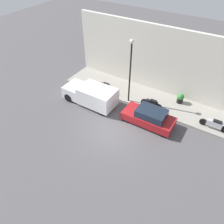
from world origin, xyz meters
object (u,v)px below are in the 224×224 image
at_px(parked_car, 149,117).
at_px(streetlamp, 131,65).
at_px(delivery_van, 91,95).
at_px(scooter_silver, 214,124).
at_px(potted_plant, 180,98).
at_px(motorcycle_red, 105,87).
at_px(motorcycle_black, 152,104).

xyz_separation_m(parked_car, streetlamp, (1.55, 2.57, 2.89)).
relative_size(parked_car, delivery_van, 0.85).
bearing_deg(scooter_silver, parked_car, 113.28).
bearing_deg(streetlamp, parked_car, -121.08).
xyz_separation_m(scooter_silver, potted_plant, (1.74, 3.10, 0.01)).
xyz_separation_m(delivery_van, streetlamp, (1.76, -2.63, 2.69)).
xyz_separation_m(parked_car, motorcycle_red, (1.62, 5.01, -0.02)).
height_order(scooter_silver, streetlamp, streetlamp).
height_order(delivery_van, motorcycle_red, delivery_van).
bearing_deg(parked_car, potted_plant, -18.57).
height_order(delivery_van, potted_plant, delivery_van).
bearing_deg(streetlamp, scooter_silver, -87.49).
bearing_deg(scooter_silver, motorcycle_red, 91.40).
bearing_deg(motorcycle_black, motorcycle_red, 90.05).
relative_size(parked_car, motorcycle_red, 1.98).
height_order(motorcycle_black, motorcycle_red, motorcycle_red).
bearing_deg(delivery_van, streetlamp, -56.18).
distance_m(parked_car, potted_plant, 3.79).
distance_m(motorcycle_black, motorcycle_red, 4.50).
distance_m(motorcycle_red, potted_plant, 6.52).
height_order(motorcycle_black, streetlamp, streetlamp).
xyz_separation_m(streetlamp, potted_plant, (2.04, -3.78, -2.95)).
distance_m(delivery_van, potted_plant, 7.45).
height_order(scooter_silver, potted_plant, potted_plant).
bearing_deg(motorcycle_red, motorcycle_black, -89.95).
xyz_separation_m(delivery_van, motorcycle_black, (1.84, -4.69, -0.25)).
bearing_deg(potted_plant, parked_car, 161.43).
xyz_separation_m(motorcycle_black, scooter_silver, (0.22, -4.82, -0.02)).
relative_size(parked_car, motorcycle_black, 2.10).
xyz_separation_m(motorcycle_red, streetlamp, (-0.07, -2.44, 2.92)).
bearing_deg(motorcycle_red, parked_car, -107.94).
bearing_deg(streetlamp, motorcycle_black, -87.86).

